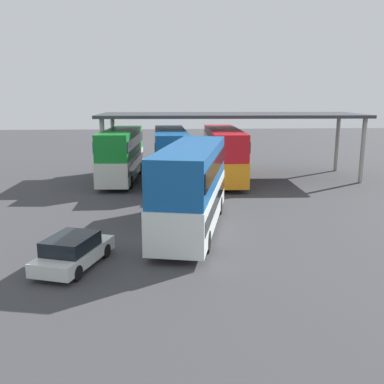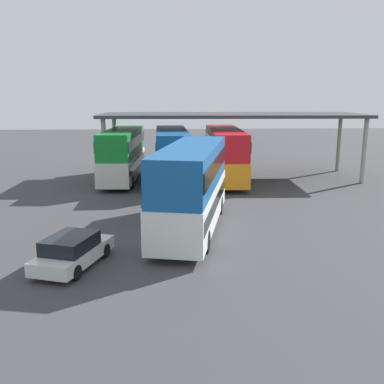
# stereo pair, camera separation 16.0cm
# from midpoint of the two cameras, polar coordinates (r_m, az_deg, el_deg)

# --- Properties ---
(ground_plane) EXTENTS (140.00, 140.00, 0.00)m
(ground_plane) POSITION_cam_midpoint_polar(r_m,az_deg,el_deg) (21.09, -3.03, -6.55)
(ground_plane) COLOR #3B3B3E
(double_decker_main) EXTENTS (4.73, 10.85, 4.39)m
(double_decker_main) POSITION_cam_midpoint_polar(r_m,az_deg,el_deg) (22.44, -0.20, 1.01)
(double_decker_main) COLOR silver
(double_decker_main) RESTS_ON ground_plane
(parked_hatchback) EXTENTS (2.94, 4.36, 1.35)m
(parked_hatchback) POSITION_cam_midpoint_polar(r_m,az_deg,el_deg) (18.63, -15.43, -7.43)
(parked_hatchback) COLOR silver
(parked_hatchback) RESTS_ON ground_plane
(double_decker_near_canopy) EXTENTS (3.07, 10.26, 4.14)m
(double_decker_near_canopy) POSITION_cam_midpoint_polar(r_m,az_deg,el_deg) (36.02, -9.29, 5.03)
(double_decker_near_canopy) COLOR silver
(double_decker_near_canopy) RESTS_ON ground_plane
(double_decker_mid_row) EXTENTS (2.63, 10.78, 4.19)m
(double_decker_mid_row) POSITION_cam_midpoint_polar(r_m,az_deg,el_deg) (35.00, -2.94, 5.01)
(double_decker_mid_row) COLOR silver
(double_decker_mid_row) RESTS_ON ground_plane
(double_decker_far_right) EXTENTS (2.93, 11.42, 4.16)m
(double_decker_far_right) POSITION_cam_midpoint_polar(r_m,az_deg,el_deg) (36.04, 4.00, 5.19)
(double_decker_far_right) COLOR orange
(double_decker_far_right) RESTS_ON ground_plane
(depot_canopy) EXTENTS (21.76, 7.52, 5.34)m
(depot_canopy) POSITION_cam_midpoint_polar(r_m,az_deg,el_deg) (37.02, 4.90, 9.65)
(depot_canopy) COLOR #33353A
(depot_canopy) RESTS_ON ground_plane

